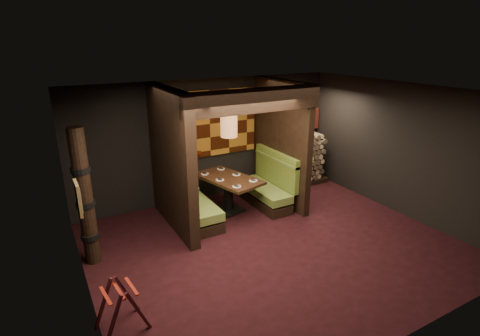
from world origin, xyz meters
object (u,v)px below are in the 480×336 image
booth_bench_right (267,188)px  dining_table (228,187)px  firewood_stack (296,160)px  luggage_rack (121,305)px  pendant_lamp (229,126)px  totem_column (85,199)px  booth_bench_left (192,204)px

booth_bench_right → dining_table: bearing=175.7°
dining_table → firewood_stack: size_ratio=0.98×
luggage_rack → firewood_stack: (5.25, 3.12, 0.32)m
pendant_lamp → totem_column: pendant_lamp is taller
pendant_lamp → firewood_stack: size_ratio=0.64×
booth_bench_right → dining_table: booth_bench_right is taller
pendant_lamp → booth_bench_left: bearing=-178.4°
booth_bench_right → pendant_lamp: (-0.99, 0.03, 1.57)m
pendant_lamp → firewood_stack: pendant_lamp is taller
booth_bench_right → dining_table: size_ratio=0.94×
booth_bench_right → luggage_rack: booth_bench_right is taller
booth_bench_left → dining_table: booth_bench_left is taller
booth_bench_right → firewood_stack: firewood_stack is taller
booth_bench_left → pendant_lamp: pendant_lamp is taller
booth_bench_left → firewood_stack: 3.33m
booth_bench_right → totem_column: bearing=-172.1°
firewood_stack → pendant_lamp: bearing=-163.9°
booth_bench_left → luggage_rack: size_ratio=2.22×
booth_bench_left → booth_bench_right: same height
booth_bench_left → totem_column: 2.30m
luggage_rack → dining_table: bearing=40.6°
pendant_lamp → totem_column: size_ratio=0.46×
booth_bench_right → totem_column: totem_column is taller
firewood_stack → booth_bench_left: bearing=-167.8°
dining_table → totem_column: (-2.99, -0.63, 0.61)m
booth_bench_left → totem_column: (-2.09, -0.55, 0.79)m
booth_bench_right → luggage_rack: (-3.90, -2.42, -0.04)m
dining_table → totem_column: 3.12m
dining_table → luggage_rack: bearing=-139.4°
booth_bench_right → totem_column: 4.10m
luggage_rack → totem_column: totem_column is taller
pendant_lamp → firewood_stack: (2.34, 0.67, -1.29)m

